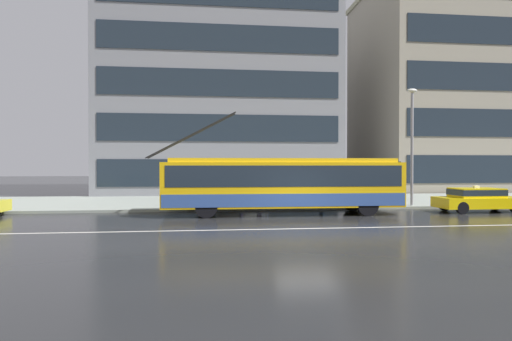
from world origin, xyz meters
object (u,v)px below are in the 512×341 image
(taxi_ahead_of_bus, at_px, (478,199))
(pedestrian_at_shelter, at_px, (241,179))
(pedestrian_approaching_curb, at_px, (221,188))
(pedestrian_walking_past, at_px, (258,178))
(pedestrian_waiting_by_pole, at_px, (323,179))
(bus_shelter, at_px, (233,174))
(street_lamp, at_px, (412,136))
(trolleybus, at_px, (283,183))

(taxi_ahead_of_bus, xyz_separation_m, pedestrian_at_shelter, (-12.34, 2.45, 1.00))
(pedestrian_approaching_curb, distance_m, pedestrian_walking_past, 2.71)
(pedestrian_at_shelter, xyz_separation_m, pedestrian_waiting_by_pole, (4.62, -0.07, -0.01))
(taxi_ahead_of_bus, distance_m, pedestrian_approaching_curb, 14.07)
(bus_shelter, bearing_deg, street_lamp, -6.30)
(taxi_ahead_of_bus, bearing_deg, trolleybus, 179.06)
(pedestrian_walking_past, bearing_deg, street_lamp, -1.60)
(pedestrian_walking_past, distance_m, street_lamp, 9.24)
(pedestrian_approaching_curb, xyz_separation_m, street_lamp, (10.94, -1.94, 3.01))
(pedestrian_at_shelter, bearing_deg, pedestrian_waiting_by_pole, -0.87)
(bus_shelter, relative_size, street_lamp, 0.61)
(pedestrian_walking_past, bearing_deg, bus_shelter, 146.97)
(pedestrian_walking_past, bearing_deg, pedestrian_approaching_curb, 140.08)
(bus_shelter, bearing_deg, pedestrian_at_shelter, -70.61)
(pedestrian_approaching_curb, height_order, pedestrian_waiting_by_pole, pedestrian_waiting_by_pole)
(trolleybus, bearing_deg, pedestrian_approaching_curb, 125.57)
(pedestrian_waiting_by_pole, bearing_deg, taxi_ahead_of_bus, -17.14)
(pedestrian_approaching_curb, bearing_deg, bus_shelter, -50.81)
(pedestrian_walking_past, xyz_separation_m, street_lamp, (8.93, -0.25, 2.36))
(pedestrian_approaching_curb, distance_m, street_lamp, 11.51)
(taxi_ahead_of_bus, xyz_separation_m, pedestrian_approaching_curb, (-13.38, 4.34, 0.41))
(pedestrian_at_shelter, bearing_deg, bus_shelter, 109.39)
(trolleybus, bearing_deg, bus_shelter, 124.66)
(trolleybus, xyz_separation_m, pedestrian_waiting_by_pole, (2.67, 2.21, 0.15))
(bus_shelter, xyz_separation_m, pedestrian_waiting_by_pole, (5.01, -1.16, -0.24))
(pedestrian_walking_past, distance_m, pedestrian_waiting_by_pole, 3.65)
(taxi_ahead_of_bus, height_order, bus_shelter, bus_shelter)
(bus_shelter, distance_m, pedestrian_walking_past, 1.64)
(pedestrian_waiting_by_pole, distance_m, street_lamp, 5.81)
(taxi_ahead_of_bus, relative_size, pedestrian_walking_past, 2.17)
(pedestrian_at_shelter, relative_size, pedestrian_approaching_curb, 1.16)
(taxi_ahead_of_bus, bearing_deg, pedestrian_at_shelter, 168.77)
(bus_shelter, xyz_separation_m, street_lamp, (10.29, -1.14, 2.18))
(pedestrian_approaching_curb, xyz_separation_m, pedestrian_walking_past, (2.02, -1.69, 0.65))
(pedestrian_at_shelter, height_order, pedestrian_walking_past, pedestrian_walking_past)
(trolleybus, distance_m, pedestrian_waiting_by_pole, 3.47)
(taxi_ahead_of_bus, bearing_deg, street_lamp, 135.30)
(pedestrian_at_shelter, distance_m, pedestrian_walking_past, 1.00)
(taxi_ahead_of_bus, bearing_deg, pedestrian_approaching_curb, 162.01)
(taxi_ahead_of_bus, height_order, pedestrian_waiting_by_pole, pedestrian_waiting_by_pole)
(street_lamp, bearing_deg, pedestrian_walking_past, 178.40)
(taxi_ahead_of_bus, bearing_deg, pedestrian_waiting_by_pole, 162.86)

